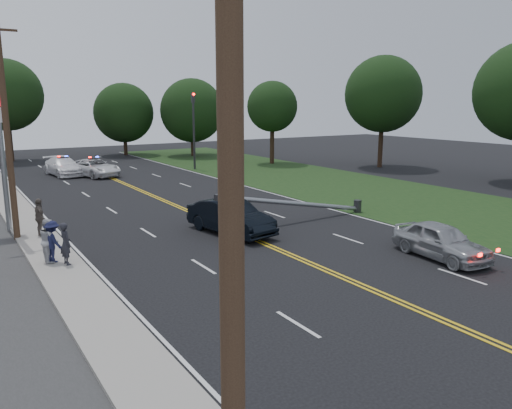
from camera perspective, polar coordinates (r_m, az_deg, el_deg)
ground at (r=18.23m, az=10.35°, el=-8.41°), size 120.00×120.00×0.00m
sidewalk at (r=23.56m, az=-23.06°, el=-4.41°), size 1.80×70.00×0.12m
grass_verge at (r=34.37m, az=15.72°, el=0.82°), size 12.00×80.00×0.01m
centerline_yellow at (r=26.12m, az=-4.62°, el=-2.09°), size 0.36×80.00×0.00m
traffic_signal at (r=47.03m, az=-7.13°, el=9.11°), size 0.28×0.41×7.05m
fallen_streetlight at (r=26.49m, az=5.43°, el=0.10°), size 9.36×0.44×1.91m
utility_pole_near at (r=5.28m, az=-2.85°, el=-0.41°), size 1.60×0.28×10.00m
utility_pole_mid at (r=24.66m, az=-26.62°, el=7.84°), size 1.60×0.28×10.00m
tree_6 at (r=59.15m, az=-26.68°, el=11.12°), size 7.43×7.43×10.65m
tree_7 at (r=61.45m, az=-14.87°, el=10.09°), size 6.91×6.91×8.42m
tree_8 at (r=59.32m, az=-7.34°, el=10.60°), size 7.34×7.34×8.91m
tree_9 at (r=51.17m, az=1.88°, el=11.11°), size 5.08×5.08×8.30m
tree_13 at (r=49.67m, az=14.32°, el=12.11°), size 7.18×7.18×10.52m
crashed_sedan at (r=23.84m, az=-2.93°, el=-1.42°), size 2.55×5.15×1.62m
waiting_sedan at (r=21.40m, az=20.38°, el=-3.91°), size 2.13×4.39×1.44m
emergency_a at (r=44.57m, az=-18.00°, el=4.02°), size 4.00×5.77×1.47m
emergency_b at (r=45.99m, az=-21.14°, el=4.07°), size 2.76×5.52×1.54m
bystander_a at (r=20.26m, az=-20.92°, el=-4.19°), size 0.48×0.65×1.63m
bystander_b at (r=20.83m, az=-22.59°, el=-3.79°), size 0.65×0.83×1.70m
bystander_c at (r=20.73m, az=-22.26°, el=-3.92°), size 0.98×1.21×1.64m
bystander_d at (r=24.95m, az=-23.47°, el=-1.36°), size 0.58×1.08×1.76m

